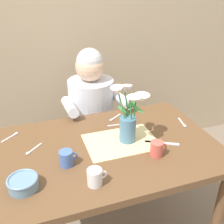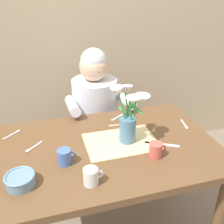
{
  "view_description": "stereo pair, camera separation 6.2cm",
  "coord_description": "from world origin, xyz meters",
  "px_view_note": "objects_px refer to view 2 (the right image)",
  "views": [
    {
      "loc": [
        -0.37,
        -1.13,
        1.56
      ],
      "look_at": [
        0.03,
        0.05,
        0.92
      ],
      "focal_mm": 41.71,
      "sensor_mm": 36.0,
      "label": 1
    },
    {
      "loc": [
        -0.31,
        -1.15,
        1.56
      ],
      "look_at": [
        0.03,
        0.05,
        0.92
      ],
      "focal_mm": 41.71,
      "sensor_mm": 36.0,
      "label": 2
    }
  ],
  "objects_px": {
    "seated_person": "(96,120)",
    "ceramic_bowl": "(20,180)",
    "dinner_knife": "(162,144)",
    "tea_cup": "(91,176)",
    "coffee_cup": "(65,157)",
    "flower_vase": "(129,115)",
    "ceramic_mug": "(156,150)"
  },
  "relations": [
    {
      "from": "ceramic_bowl",
      "to": "coffee_cup",
      "type": "bearing_deg",
      "value": 25.2
    },
    {
      "from": "flower_vase",
      "to": "ceramic_bowl",
      "type": "distance_m",
      "value": 0.63
    },
    {
      "from": "seated_person",
      "to": "ceramic_mug",
      "type": "distance_m",
      "value": 0.82
    },
    {
      "from": "seated_person",
      "to": "ceramic_bowl",
      "type": "height_order",
      "value": "seated_person"
    },
    {
      "from": "flower_vase",
      "to": "tea_cup",
      "type": "distance_m",
      "value": 0.41
    },
    {
      "from": "dinner_knife",
      "to": "coffee_cup",
      "type": "height_order",
      "value": "coffee_cup"
    },
    {
      "from": "tea_cup",
      "to": "coffee_cup",
      "type": "relative_size",
      "value": 1.0
    },
    {
      "from": "coffee_cup",
      "to": "seated_person",
      "type": "bearing_deg",
      "value": 66.14
    },
    {
      "from": "dinner_knife",
      "to": "ceramic_mug",
      "type": "distance_m",
      "value": 0.12
    },
    {
      "from": "flower_vase",
      "to": "ceramic_mug",
      "type": "bearing_deg",
      "value": -63.33
    },
    {
      "from": "flower_vase",
      "to": "coffee_cup",
      "type": "distance_m",
      "value": 0.4
    },
    {
      "from": "ceramic_mug",
      "to": "tea_cup",
      "type": "bearing_deg",
      "value": -163.92
    },
    {
      "from": "dinner_knife",
      "to": "ceramic_mug",
      "type": "xyz_separation_m",
      "value": [
        -0.08,
        -0.09,
        0.04
      ]
    },
    {
      "from": "seated_person",
      "to": "tea_cup",
      "type": "bearing_deg",
      "value": -100.84
    },
    {
      "from": "seated_person",
      "to": "ceramic_bowl",
      "type": "xyz_separation_m",
      "value": [
        -0.52,
        -0.8,
        0.21
      ]
    },
    {
      "from": "seated_person",
      "to": "dinner_knife",
      "type": "bearing_deg",
      "value": -69.0
    },
    {
      "from": "coffee_cup",
      "to": "dinner_knife",
      "type": "bearing_deg",
      "value": 1.53
    },
    {
      "from": "tea_cup",
      "to": "coffee_cup",
      "type": "distance_m",
      "value": 0.2
    },
    {
      "from": "ceramic_bowl",
      "to": "dinner_knife",
      "type": "distance_m",
      "value": 0.76
    },
    {
      "from": "flower_vase",
      "to": "tea_cup",
      "type": "height_order",
      "value": "flower_vase"
    },
    {
      "from": "ceramic_bowl",
      "to": "seated_person",
      "type": "bearing_deg",
      "value": 57.03
    },
    {
      "from": "ceramic_bowl",
      "to": "dinner_knife",
      "type": "height_order",
      "value": "ceramic_bowl"
    },
    {
      "from": "ceramic_bowl",
      "to": "dinner_knife",
      "type": "xyz_separation_m",
      "value": [
        0.75,
        0.11,
        -0.03
      ]
    },
    {
      "from": "seated_person",
      "to": "ceramic_bowl",
      "type": "distance_m",
      "value": 0.98
    },
    {
      "from": "ceramic_mug",
      "to": "coffee_cup",
      "type": "height_order",
      "value": "same"
    },
    {
      "from": "flower_vase",
      "to": "dinner_knife",
      "type": "relative_size",
      "value": 1.78
    },
    {
      "from": "dinner_knife",
      "to": "ceramic_mug",
      "type": "bearing_deg",
      "value": -104.67
    },
    {
      "from": "dinner_knife",
      "to": "tea_cup",
      "type": "relative_size",
      "value": 2.04
    },
    {
      "from": "flower_vase",
      "to": "coffee_cup",
      "type": "xyz_separation_m",
      "value": [
        -0.37,
        -0.1,
        -0.13
      ]
    },
    {
      "from": "ceramic_bowl",
      "to": "ceramic_mug",
      "type": "bearing_deg",
      "value": 2.27
    },
    {
      "from": "ceramic_mug",
      "to": "tea_cup",
      "type": "xyz_separation_m",
      "value": [
        -0.36,
        -0.1,
        0.0
      ]
    },
    {
      "from": "dinner_knife",
      "to": "seated_person",
      "type": "bearing_deg",
      "value": 136.15
    }
  ]
}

